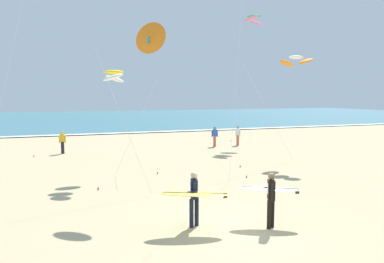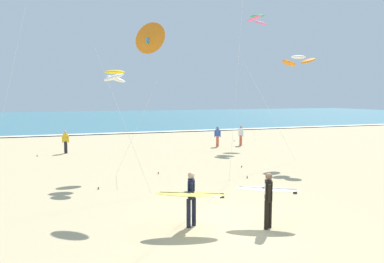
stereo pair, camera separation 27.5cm
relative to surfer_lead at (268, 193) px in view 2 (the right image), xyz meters
name	(u,v)px [view 2 (the right image)]	position (x,y,z in m)	size (l,w,h in m)	color
ground_plane	(234,228)	(-1.02, 0.24, -1.04)	(160.00, 160.00, 0.00)	tan
ocean_water	(94,118)	(-1.02, 58.99, -1.00)	(160.00, 60.00, 0.08)	teal
shoreline_foam	(114,133)	(-1.02, 29.29, -0.96)	(160.00, 1.12, 0.01)	white
surfer_lead	(268,193)	(0.00, 0.00, 0.00)	(2.04, 1.33, 1.71)	black
surfer_trailing	(192,195)	(-2.26, 0.59, 0.01)	(2.22, 1.19, 1.71)	black
kite_arc_emerald_near	(257,19)	(9.68, 18.20, 9.39)	(2.80, 2.80, 10.79)	pink
kite_arc_golden_far	(115,76)	(-3.41, 8.83, 3.92)	(2.79, 2.35, 5.27)	white
kite_arc_ivory_high	(298,61)	(7.40, 9.11, 5.05)	(4.63, 2.40, 6.40)	orange
kite_delta_amber_low	(149,38)	(-2.62, 4.56, 5.18)	(2.59, 2.34, 6.88)	orange
bystander_blue_top	(217,136)	(5.49, 16.76, -0.23)	(0.44, 0.32, 1.59)	#D8593F
bystander_white_top	(241,136)	(7.54, 16.74, -0.23)	(0.30, 0.46, 1.59)	#D8593F
bystander_yellow_top	(66,142)	(-5.87, 17.13, -0.23)	(0.46, 0.30, 1.59)	black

